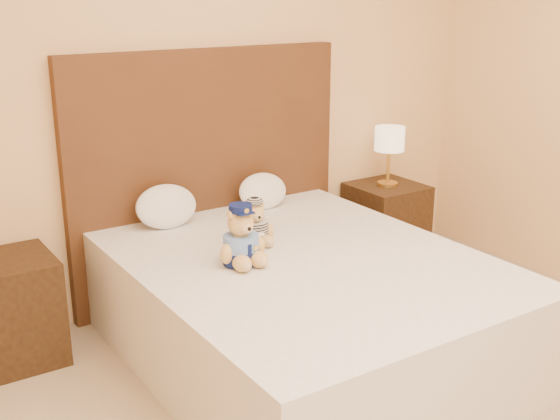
% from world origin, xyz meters
% --- Properties ---
extents(bed, '(1.60, 2.00, 0.55)m').
position_xyz_m(bed, '(0.00, 1.20, 0.28)').
color(bed, white).
rests_on(bed, ground).
extents(headboard, '(1.75, 0.08, 1.50)m').
position_xyz_m(headboard, '(0.00, 2.21, 0.75)').
color(headboard, '#492B16').
rests_on(headboard, ground).
extents(nightstand_left, '(0.45, 0.45, 0.55)m').
position_xyz_m(nightstand_left, '(-1.25, 2.00, 0.28)').
color(nightstand_left, '#372511').
rests_on(nightstand_left, ground).
extents(nightstand_right, '(0.45, 0.45, 0.55)m').
position_xyz_m(nightstand_right, '(1.25, 2.00, 0.28)').
color(nightstand_right, '#372511').
rests_on(nightstand_right, ground).
extents(lamp, '(0.20, 0.20, 0.40)m').
position_xyz_m(lamp, '(1.25, 2.00, 0.85)').
color(lamp, gold).
rests_on(lamp, nightstand_right).
extents(teddy_police, '(0.27, 0.25, 0.30)m').
position_xyz_m(teddy_police, '(-0.30, 1.31, 0.70)').
color(teddy_police, tan).
rests_on(teddy_police, bed).
extents(teddy_prisoner, '(0.24, 0.23, 0.24)m').
position_xyz_m(teddy_prisoner, '(-0.10, 1.51, 0.67)').
color(teddy_prisoner, tan).
rests_on(teddy_prisoner, bed).
extents(pillow_left, '(0.36, 0.23, 0.25)m').
position_xyz_m(pillow_left, '(-0.36, 2.03, 0.68)').
color(pillow_left, white).
rests_on(pillow_left, bed).
extents(pillow_right, '(0.32, 0.21, 0.23)m').
position_xyz_m(pillow_right, '(0.27, 2.03, 0.66)').
color(pillow_right, white).
rests_on(pillow_right, bed).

